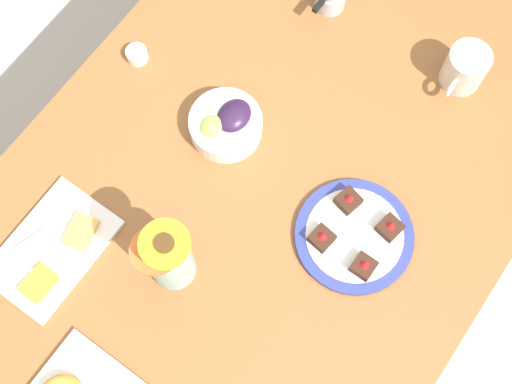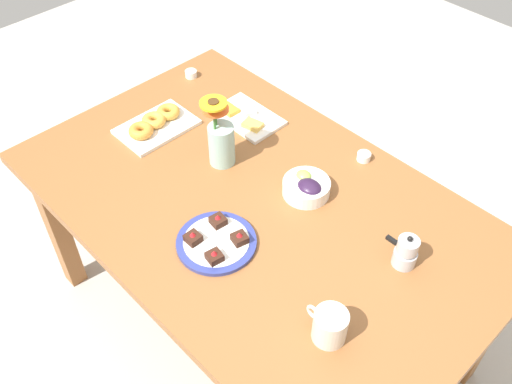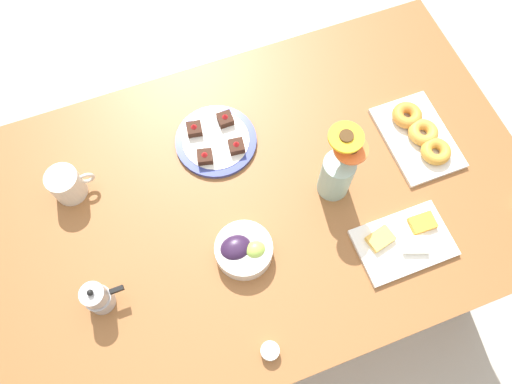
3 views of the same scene
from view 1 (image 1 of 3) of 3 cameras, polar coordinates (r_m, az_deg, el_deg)
ground_plane at (r=2.21m, az=-0.00°, el=-6.59°), size 6.00×6.00×0.00m
dining_table at (r=1.57m, az=-0.00°, el=-1.48°), size 1.60×1.00×0.74m
coffee_mug at (r=1.62m, az=16.38°, el=9.50°), size 0.13×0.09×0.10m
grape_bowl at (r=1.52m, az=-2.39°, el=5.45°), size 0.16×0.16×0.07m
cheese_platter at (r=1.51m, az=-15.96°, el=-4.48°), size 0.26×0.17×0.03m
jam_cup_honey at (r=1.64m, az=-9.51°, el=10.81°), size 0.05×0.05×0.03m
dessert_plate at (r=1.47m, az=7.88°, el=-3.47°), size 0.25×0.25×0.05m
flower_vase at (r=1.37m, az=-6.97°, el=-5.30°), size 0.11×0.11×0.27m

